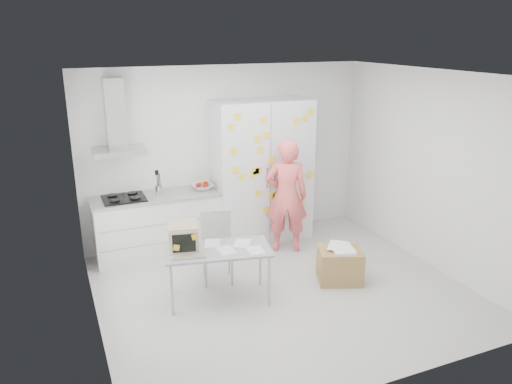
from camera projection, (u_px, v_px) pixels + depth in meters
name	position (u px, v px, depth m)	size (l,w,h in m)	color
floor	(282.00, 290.00, 6.40)	(4.50, 4.00, 0.02)	silver
walls	(259.00, 174.00, 6.62)	(4.52, 4.01, 2.70)	white
ceiling	(285.00, 74.00, 5.57)	(4.50, 4.00, 0.02)	white
counter_run	(158.00, 224.00, 7.30)	(1.84, 0.63, 1.28)	white
range_hood	(116.00, 124.00, 6.79)	(0.70, 0.48, 1.01)	silver
tall_cabinet	(262.00, 171.00, 7.70)	(1.50, 0.68, 2.20)	silver
person	(286.00, 196.00, 7.32)	(0.62, 0.41, 1.71)	#FF6463
desk	(196.00, 243.00, 5.93)	(1.36, 0.87, 1.00)	#949A9D
chair	(217.00, 242.00, 6.54)	(0.50, 0.50, 0.92)	#A4A4A2
cardboard_box	(340.00, 265.00, 6.56)	(0.69, 0.62, 0.49)	#AA8649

